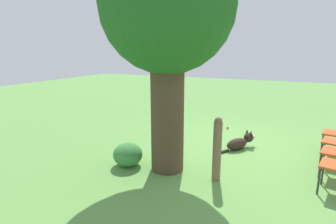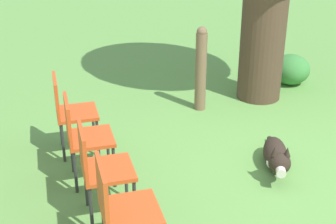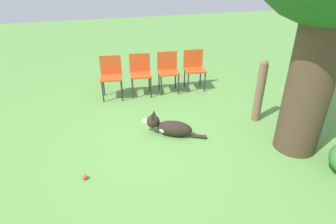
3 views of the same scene
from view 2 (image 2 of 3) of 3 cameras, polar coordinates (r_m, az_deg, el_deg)
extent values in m
plane|color=#609947|center=(5.18, 14.28, -5.33)|extent=(30.00, 30.00, 0.00)
cylinder|color=#4C3828|center=(6.30, 11.69, 11.27)|extent=(0.59, 0.59, 2.24)
ellipsoid|color=#2D231C|center=(4.95, 12.92, -4.96)|extent=(0.52, 0.61, 0.25)
ellipsoid|color=silver|center=(4.82, 13.09, -6.02)|extent=(0.28, 0.28, 0.15)
sphere|color=#2D231C|center=(4.61, 13.45, -6.09)|extent=(0.30, 0.30, 0.21)
cylinder|color=silver|center=(4.51, 13.59, -7.06)|extent=(0.13, 0.13, 0.09)
cone|color=#2D231C|center=(4.56, 14.34, -4.72)|extent=(0.07, 0.07, 0.10)
cone|color=#2D231C|center=(4.54, 12.87, -4.67)|extent=(0.07, 0.07, 0.10)
cylinder|color=#2D231C|center=(5.34, 12.41, -3.80)|extent=(0.20, 0.25, 0.06)
cylinder|color=brown|center=(5.97, 4.01, 4.85)|extent=(0.14, 0.14, 1.01)
sphere|color=brown|center=(5.82, 4.16, 9.74)|extent=(0.13, 0.13, 0.13)
cube|color=#D14C1E|center=(3.47, -4.56, -11.98)|extent=(0.51, 0.52, 0.04)
cube|color=#D14C1E|center=(3.33, -8.01, -9.45)|extent=(0.13, 0.44, 0.39)
cylinder|color=#2D2D2D|center=(3.79, -2.27, -12.79)|extent=(0.03, 0.03, 0.44)
cube|color=#D14C1E|center=(3.96, -7.31, -7.00)|extent=(0.51, 0.52, 0.04)
cube|color=#D14C1E|center=(3.84, -10.35, -4.61)|extent=(0.13, 0.44, 0.39)
cylinder|color=#2D2D2D|center=(4.27, -5.12, -8.10)|extent=(0.03, 0.03, 0.44)
cylinder|color=#2D2D2D|center=(3.96, -4.09, -10.98)|extent=(0.03, 0.03, 0.44)
cylinder|color=#2D2D2D|center=(4.24, -9.97, -8.71)|extent=(0.03, 0.03, 0.44)
cylinder|color=#2D2D2D|center=(3.92, -9.35, -11.67)|extent=(0.03, 0.03, 0.44)
cube|color=#D14C1E|center=(4.49, -9.40, -3.14)|extent=(0.51, 0.52, 0.04)
cube|color=#D14C1E|center=(4.38, -12.10, -0.94)|extent=(0.13, 0.44, 0.39)
cylinder|color=#2D2D2D|center=(4.78, -7.33, -4.37)|extent=(0.03, 0.03, 0.44)
cylinder|color=#2D2D2D|center=(4.46, -6.59, -6.66)|extent=(0.03, 0.03, 0.44)
cylinder|color=#2D2D2D|center=(4.76, -11.63, -4.88)|extent=(0.03, 0.03, 0.44)
cylinder|color=#2D2D2D|center=(4.43, -11.22, -7.22)|extent=(0.03, 0.03, 0.44)
cube|color=#D14C1E|center=(5.03, -11.03, -0.10)|extent=(0.51, 0.52, 0.04)
cube|color=#D14C1E|center=(4.94, -13.46, 1.92)|extent=(0.13, 0.44, 0.39)
cylinder|color=#2D2D2D|center=(5.32, -9.09, -1.38)|extent=(0.03, 0.03, 0.44)
cylinder|color=#2D2D2D|center=(4.98, -8.55, -3.22)|extent=(0.03, 0.03, 0.44)
cylinder|color=#2D2D2D|center=(5.30, -12.95, -1.81)|extent=(0.03, 0.03, 0.44)
cylinder|color=#2D2D2D|center=(4.96, -12.68, -3.70)|extent=(0.03, 0.03, 0.44)
ellipsoid|color=#3D843D|center=(7.16, 14.73, 5.05)|extent=(0.55, 0.55, 0.44)
camera|label=1|loc=(9.03, -16.31, 21.28)|focal=28.00mm
camera|label=3|loc=(6.51, 48.54, 14.48)|focal=28.00mm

